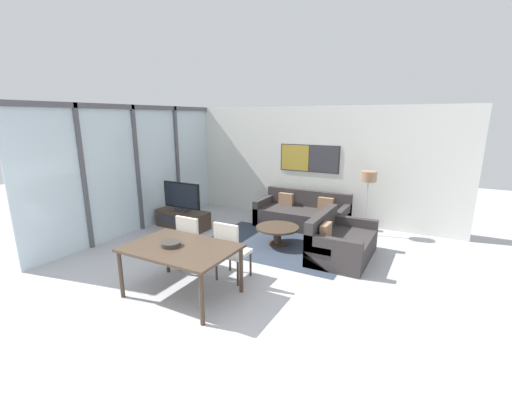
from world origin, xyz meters
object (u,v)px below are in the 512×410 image
(sofa_side, at_px, (338,243))
(coffee_table, at_px, (277,231))
(tv_console, at_px, (183,219))
(sofa_main, at_px, (303,215))
(television, at_px, (182,197))
(fruit_bowl, at_px, (171,244))
(dining_chair_centre, at_px, (230,248))
(dining_chair_left, at_px, (192,241))
(floor_lamp, at_px, (368,182))
(dining_table, at_px, (181,251))

(sofa_side, xyz_separation_m, coffee_table, (-1.26, 0.03, 0.02))
(tv_console, height_order, sofa_main, sofa_main)
(television, xyz_separation_m, fruit_bowl, (1.95, -2.52, 0.05))
(sofa_main, distance_m, fruit_bowl, 4.06)
(tv_console, relative_size, coffee_table, 1.51)
(television, relative_size, dining_chair_centre, 1.04)
(dining_chair_left, distance_m, floor_lamp, 3.99)
(dining_table, relative_size, dining_chair_centre, 1.60)
(tv_console, height_order, dining_chair_left, dining_chair_left)
(dining_chair_centre, height_order, fruit_bowl, dining_chair_centre)
(sofa_side, height_order, dining_chair_left, dining_chair_left)
(tv_console, distance_m, television, 0.54)
(sofa_main, relative_size, sofa_side, 1.40)
(sofa_side, bearing_deg, tv_console, 90.02)
(television, height_order, dining_chair_centre, television)
(television, distance_m, sofa_side, 3.73)
(sofa_main, xyz_separation_m, dining_table, (-0.36, -3.94, 0.41))
(sofa_main, xyz_separation_m, floor_lamp, (1.44, 0.06, 0.93))
(dining_chair_centre, bearing_deg, floor_lamp, 66.45)
(dining_chair_centre, xyz_separation_m, fruit_bowl, (-0.50, -0.78, 0.25))
(television, distance_m, floor_lamp, 4.20)
(tv_console, distance_m, dining_chair_left, 2.47)
(sofa_side, bearing_deg, dining_chair_left, 131.37)
(dining_chair_centre, relative_size, fruit_bowl, 3.46)
(coffee_table, relative_size, fruit_bowl, 3.09)
(tv_console, xyz_separation_m, fruit_bowl, (1.95, -2.52, 0.58))
(television, height_order, dining_table, television)
(sofa_main, relative_size, dining_chair_centre, 2.17)
(dining_chair_left, height_order, dining_chair_centre, same)
(sofa_main, bearing_deg, dining_chair_left, -102.86)
(tv_console, distance_m, floor_lamp, 4.29)
(tv_console, distance_m, dining_table, 3.27)
(television, height_order, coffee_table, television)
(tv_console, bearing_deg, sofa_side, 0.02)
(dining_table, distance_m, dining_chair_left, 0.82)
(dining_chair_left, bearing_deg, television, 134.26)
(coffee_table, height_order, dining_table, dining_table)
(tv_console, bearing_deg, dining_chair_centre, -35.37)
(television, bearing_deg, sofa_side, 0.01)
(television, bearing_deg, fruit_bowl, -52.26)
(dining_chair_centre, bearing_deg, fruit_bowl, -122.92)
(tv_console, relative_size, fruit_bowl, 4.65)
(tv_console, height_order, television, television)
(sofa_main, xyz_separation_m, sofa_side, (1.26, -1.47, -0.00))
(floor_lamp, bearing_deg, coffee_table, -133.94)
(fruit_bowl, bearing_deg, dining_chair_left, 107.56)
(dining_chair_left, distance_m, fruit_bowl, 0.84)
(dining_table, relative_size, floor_lamp, 1.10)
(sofa_main, distance_m, dining_chair_left, 3.32)
(tv_console, bearing_deg, sofa_main, 30.97)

